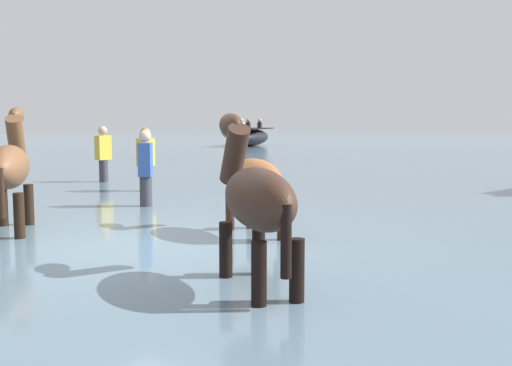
% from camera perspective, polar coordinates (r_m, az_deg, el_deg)
% --- Properties ---
extents(ground_plane, '(120.00, 120.00, 0.00)m').
position_cam_1_polar(ground_plane, '(7.41, -9.98, -8.43)').
color(ground_plane, '#666051').
extents(water_surface, '(90.00, 90.00, 0.39)m').
position_cam_1_polar(water_surface, '(16.03, 15.67, -0.03)').
color(water_surface, slate).
rests_on(water_surface, ground).
extents(horse_lead_bay, '(1.55, 1.46, 1.97)m').
position_cam_1_polar(horse_lead_bay, '(8.52, -21.59, 1.10)').
color(horse_lead_bay, brown).
rests_on(horse_lead_bay, ground).
extents(horse_trailing_chestnut, '(1.54, 1.07, 1.76)m').
position_cam_1_polar(horse_trailing_chestnut, '(7.73, -0.33, 0.14)').
color(horse_trailing_chestnut, brown).
rests_on(horse_trailing_chestnut, ground).
extents(horse_flank_dark_bay, '(1.56, 1.29, 1.88)m').
position_cam_1_polar(horse_flank_dark_bay, '(5.31, -0.01, -1.85)').
color(horse_flank_dark_bay, '#382319').
rests_on(horse_flank_dark_bay, ground).
extents(boat_distant_west, '(2.65, 4.28, 1.34)m').
position_cam_1_polar(boat_distant_west, '(30.93, -0.55, 4.24)').
color(boat_distant_west, black).
rests_on(boat_distant_west, water_surface).
extents(person_spectator_far, '(0.35, 0.38, 1.63)m').
position_cam_1_polar(person_spectator_far, '(10.29, -10.05, 0.56)').
color(person_spectator_far, '#383842').
rests_on(person_spectator_far, ground).
extents(person_onlooker_left, '(0.24, 0.34, 1.63)m').
position_cam_1_polar(person_onlooker_left, '(14.34, -13.78, 2.03)').
color(person_onlooker_left, '#383842').
rests_on(person_onlooker_left, ground).
extents(person_wading_mid, '(0.20, 0.32, 1.63)m').
position_cam_1_polar(person_wading_mid, '(12.39, -10.04, 1.49)').
color(person_wading_mid, '#383842').
rests_on(person_wading_mid, ground).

